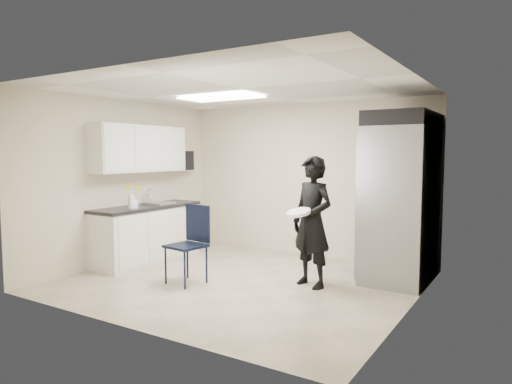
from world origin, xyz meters
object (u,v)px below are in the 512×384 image
Objects in this scene: man_tuxedo at (312,222)px; commercial_fridge at (402,204)px; lower_counter at (148,235)px; folding_chair at (186,246)px.

commercial_fridge is at bearing 66.17° from man_tuxedo.
commercial_fridge is at bearing 15.88° from lower_counter.
lower_counter is at bearing 162.43° from folding_chair.
lower_counter is 2.91m from man_tuxedo.
man_tuxedo is at bearing 2.01° from lower_counter.
commercial_fridge is 1.34m from man_tuxedo.
folding_chair is 0.60× the size of man_tuxedo.
man_tuxedo is (1.49, 0.78, 0.35)m from folding_chair.
man_tuxedo is (2.88, 0.10, 0.43)m from lower_counter.
folding_chair is (-2.39, -1.75, -0.54)m from commercial_fridge.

